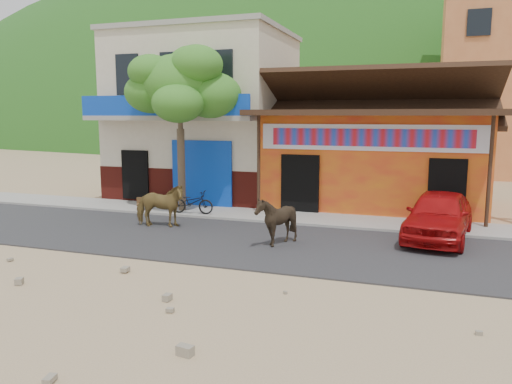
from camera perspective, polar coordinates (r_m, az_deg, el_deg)
ground at (r=11.83m, az=-1.38°, el=-9.02°), size 120.00×120.00×0.00m
road at (r=14.10m, az=2.17°, el=-6.00°), size 60.00×5.00×0.04m
sidewalk at (r=17.38m, az=5.52°, el=-3.05°), size 60.00×2.00×0.12m
dance_club at (r=20.72m, az=13.59°, el=3.52°), size 8.00×6.00×3.60m
cafe_building at (r=22.61m, az=-5.73°, el=8.46°), size 7.00×6.00×7.00m
hillside at (r=81.08m, az=16.63°, el=14.39°), size 100.00×40.00×24.00m
tree at (r=18.45m, az=-8.63°, el=7.16°), size 3.00×3.00×6.00m
cow_tan at (r=16.30m, az=-10.95°, el=-1.53°), size 1.78×1.10×1.40m
cow_dark at (r=13.78m, az=2.33°, el=-3.28°), size 1.59×1.51×1.39m
red_car at (r=15.42m, az=20.15°, el=-2.49°), size 2.22×4.33×1.41m
scooter at (r=17.97m, az=-7.31°, el=-1.16°), size 1.61×0.68×0.82m
cafe_chair_left at (r=19.81m, az=-11.37°, el=-0.36°), size 0.40×0.40×0.81m
cafe_chair_right at (r=18.95m, az=-12.90°, el=-0.74°), size 0.55×0.55×0.86m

